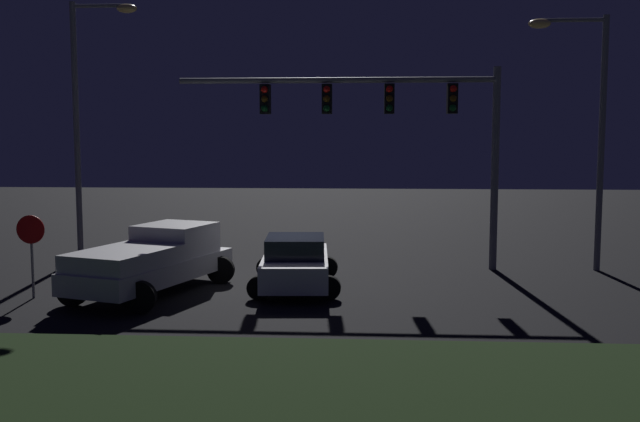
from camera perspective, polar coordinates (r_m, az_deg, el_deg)
The scene contains 8 objects.
ground_plane at distance 20.72m, azimuth -2.80°, elevation -6.02°, with size 80.00×80.00×0.00m, color black.
grass_median at distance 11.84m, azimuth -7.99°, elevation -15.04°, with size 21.52×7.39×0.10m, color black.
pickup_truck at distance 20.22m, azimuth -12.97°, elevation -3.58°, with size 3.99×5.76×1.80m.
car_sedan at distance 20.33m, azimuth -1.96°, elevation -4.13°, with size 2.67×4.51×1.51m.
traffic_signal_gantry at distance 23.29m, azimuth 5.61°, elevation 7.71°, with size 10.32×0.56×6.50m.
street_lamp_left at distance 26.26m, azimuth -18.00°, elevation 8.27°, with size 2.34×0.44×8.88m.
street_lamp_right at distance 24.36m, azimuth 20.45°, elevation 7.41°, with size 2.50×0.44×8.07m.
stop_sign at distance 20.43m, azimuth -21.99°, elevation -2.17°, with size 0.76×0.08×2.23m.
Camera 1 is at (2.27, -20.15, 4.26)m, focal length 40.25 mm.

